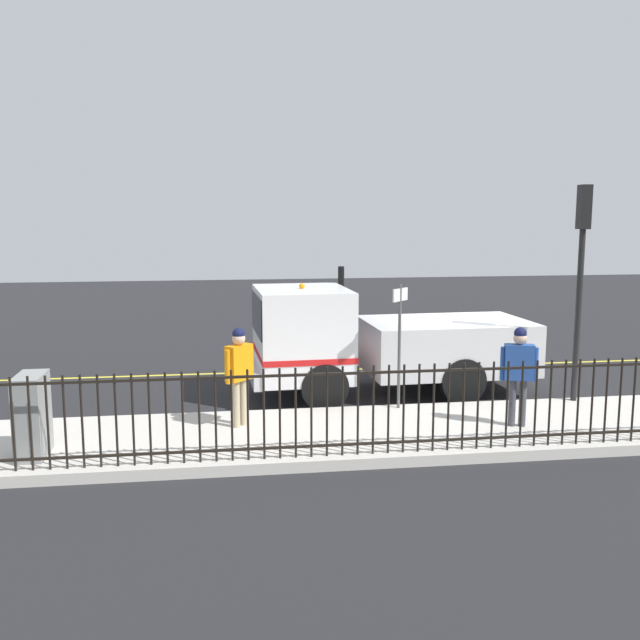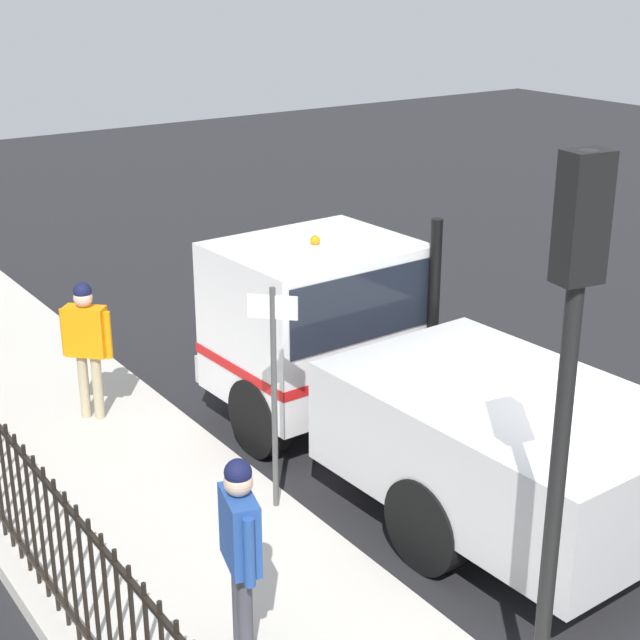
{
  "view_description": "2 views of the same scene",
  "coord_description": "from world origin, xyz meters",
  "px_view_note": "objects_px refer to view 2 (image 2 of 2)",
  "views": [
    {
      "loc": [
        15.0,
        -5.36,
        3.93
      ],
      "look_at": [
        0.67,
        -3.31,
        1.71
      ],
      "focal_mm": 39.66,
      "sensor_mm": 36.0,
      "label": 1
    },
    {
      "loc": [
        6.76,
        5.59,
        5.54
      ],
      "look_at": [
        0.51,
        -3.42,
        1.48
      ],
      "focal_mm": 54.67,
      "sensor_mm": 36.0,
      "label": 2
    }
  ],
  "objects_px": {
    "work_truck": "(388,364)",
    "worker_standing": "(86,336)",
    "pedestrian_distant": "(240,537)",
    "traffic_light_near": "(571,341)",
    "street_sign": "(274,374)"
  },
  "relations": [
    {
      "from": "traffic_light_near",
      "to": "pedestrian_distant",
      "type": "bearing_deg",
      "value": 138.03
    },
    {
      "from": "work_truck",
      "to": "pedestrian_distant",
      "type": "xyz_separation_m",
      "value": [
        3.15,
        2.09,
        0.0
      ]
    },
    {
      "from": "work_truck",
      "to": "worker_standing",
      "type": "bearing_deg",
      "value": 129.56
    },
    {
      "from": "work_truck",
      "to": "worker_standing",
      "type": "distance_m",
      "value": 3.7
    },
    {
      "from": "pedestrian_distant",
      "to": "traffic_light_near",
      "type": "distance_m",
      "value": 3.06
    },
    {
      "from": "worker_standing",
      "to": "street_sign",
      "type": "relative_size",
      "value": 0.74
    },
    {
      "from": "pedestrian_distant",
      "to": "street_sign",
      "type": "distance_m",
      "value": 2.33
    },
    {
      "from": "work_truck",
      "to": "street_sign",
      "type": "relative_size",
      "value": 2.56
    },
    {
      "from": "work_truck",
      "to": "street_sign",
      "type": "distance_m",
      "value": 1.78
    },
    {
      "from": "traffic_light_near",
      "to": "street_sign",
      "type": "bearing_deg",
      "value": 99.99
    },
    {
      "from": "pedestrian_distant",
      "to": "work_truck",
      "type": "bearing_deg",
      "value": -40.78
    },
    {
      "from": "work_truck",
      "to": "traffic_light_near",
      "type": "xyz_separation_m",
      "value": [
        1.67,
        3.95,
        1.94
      ]
    },
    {
      "from": "worker_standing",
      "to": "traffic_light_near",
      "type": "height_order",
      "value": "traffic_light_near"
    },
    {
      "from": "traffic_light_near",
      "to": "street_sign",
      "type": "relative_size",
      "value": 1.78
    },
    {
      "from": "pedestrian_distant",
      "to": "traffic_light_near",
      "type": "height_order",
      "value": "traffic_light_near"
    }
  ]
}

